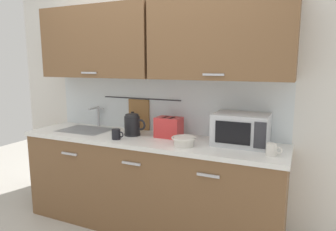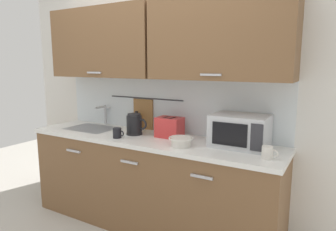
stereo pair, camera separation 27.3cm
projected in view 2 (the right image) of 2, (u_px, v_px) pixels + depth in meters
counter_unit at (148, 181)px, 2.94m from camera, size 2.53×0.64×0.90m
back_wall_assembly at (161, 70)px, 2.95m from camera, size 3.70×0.41×2.50m
sink_faucet at (104, 112)px, 3.40m from camera, size 0.09×0.17×0.22m
microwave at (240, 131)px, 2.51m from camera, size 0.46×0.35×0.27m
electric_kettle at (135, 124)px, 2.95m from camera, size 0.23×0.16×0.21m
dish_soap_bottle at (137, 122)px, 3.17m from camera, size 0.06×0.06×0.20m
mug_near_sink at (117, 133)px, 2.81m from camera, size 0.12×0.08×0.09m
mixing_bowl at (181, 141)px, 2.53m from camera, size 0.21×0.21×0.08m
toaster at (169, 127)px, 2.84m from camera, size 0.26×0.17×0.19m
mug_by_kettle at (268, 153)px, 2.19m from camera, size 0.12×0.08×0.09m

